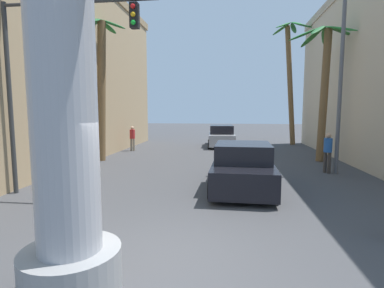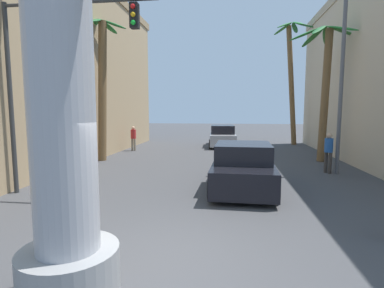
{
  "view_description": "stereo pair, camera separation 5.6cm",
  "coord_description": "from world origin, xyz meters",
  "px_view_note": "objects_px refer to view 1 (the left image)",
  "views": [
    {
      "loc": [
        1.14,
        -4.79,
        2.67
      ],
      "look_at": [
        0.0,
        4.49,
        1.6
      ],
      "focal_mm": 28.0,
      "sensor_mm": 36.0,
      "label": 1
    },
    {
      "loc": [
        1.2,
        -4.79,
        2.67
      ],
      "look_at": [
        0.0,
        4.49,
        1.6
      ],
      "focal_mm": 28.0,
      "sensor_mm": 36.0,
      "label": 2
    }
  ],
  "objects_px": {
    "palm_tree_mid_left": "(101,79)",
    "palm_tree_far_right": "(290,74)",
    "car_far": "(221,136)",
    "car_lead": "(242,167)",
    "traffic_light_mast": "(52,61)",
    "palm_tree_mid_right": "(324,77)",
    "pedestrian_far_left": "(132,137)",
    "pedestrian_mid_right": "(328,150)",
    "street_lamp": "(332,61)"
  },
  "relations": [
    {
      "from": "palm_tree_mid_left",
      "to": "palm_tree_far_right",
      "type": "relative_size",
      "value": 0.8
    },
    {
      "from": "car_far",
      "to": "palm_tree_mid_left",
      "type": "height_order",
      "value": "palm_tree_mid_left"
    },
    {
      "from": "palm_tree_far_right",
      "to": "palm_tree_mid_left",
      "type": "bearing_deg",
      "value": -141.81
    },
    {
      "from": "car_lead",
      "to": "traffic_light_mast",
      "type": "bearing_deg",
      "value": -163.99
    },
    {
      "from": "palm_tree_mid_right",
      "to": "pedestrian_far_left",
      "type": "xyz_separation_m",
      "value": [
        -11.06,
        2.57,
        -3.43
      ]
    },
    {
      "from": "palm_tree_mid_right",
      "to": "pedestrian_mid_right",
      "type": "distance_m",
      "value": 4.68
    },
    {
      "from": "pedestrian_mid_right",
      "to": "pedestrian_far_left",
      "type": "height_order",
      "value": "pedestrian_mid_right"
    },
    {
      "from": "palm_tree_mid_right",
      "to": "pedestrian_mid_right",
      "type": "bearing_deg",
      "value": -101.28
    },
    {
      "from": "street_lamp",
      "to": "palm_tree_mid_left",
      "type": "relative_size",
      "value": 1.06
    },
    {
      "from": "street_lamp",
      "to": "palm_tree_mid_left",
      "type": "xyz_separation_m",
      "value": [
        -10.75,
        1.98,
        -0.42
      ]
    },
    {
      "from": "pedestrian_mid_right",
      "to": "pedestrian_far_left",
      "type": "relative_size",
      "value": 1.06
    },
    {
      "from": "traffic_light_mast",
      "to": "car_far",
      "type": "height_order",
      "value": "traffic_light_mast"
    },
    {
      "from": "car_far",
      "to": "palm_tree_mid_left",
      "type": "xyz_separation_m",
      "value": [
        -6.08,
        -7.05,
        3.5
      ]
    },
    {
      "from": "car_far",
      "to": "pedestrian_far_left",
      "type": "bearing_deg",
      "value": -150.52
    },
    {
      "from": "street_lamp",
      "to": "car_lead",
      "type": "relative_size",
      "value": 1.56
    },
    {
      "from": "car_lead",
      "to": "palm_tree_mid_right",
      "type": "xyz_separation_m",
      "value": [
        4.31,
        5.98,
        3.67
      ]
    },
    {
      "from": "traffic_light_mast",
      "to": "pedestrian_far_left",
      "type": "distance_m",
      "value": 10.75
    },
    {
      "from": "street_lamp",
      "to": "pedestrian_far_left",
      "type": "xyz_separation_m",
      "value": [
        -10.4,
        5.79,
        -3.72
      ]
    },
    {
      "from": "car_far",
      "to": "palm_tree_mid_left",
      "type": "distance_m",
      "value": 9.94
    },
    {
      "from": "palm_tree_far_right",
      "to": "car_lead",
      "type": "bearing_deg",
      "value": -106.82
    },
    {
      "from": "traffic_light_mast",
      "to": "pedestrian_mid_right",
      "type": "distance_m",
      "value": 10.95
    },
    {
      "from": "car_lead",
      "to": "palm_tree_mid_left",
      "type": "distance_m",
      "value": 9.24
    },
    {
      "from": "palm_tree_far_right",
      "to": "pedestrian_mid_right",
      "type": "relative_size",
      "value": 5.36
    },
    {
      "from": "traffic_light_mast",
      "to": "pedestrian_mid_right",
      "type": "height_order",
      "value": "traffic_light_mast"
    },
    {
      "from": "car_lead",
      "to": "pedestrian_mid_right",
      "type": "relative_size",
      "value": 2.91
    },
    {
      "from": "palm_tree_far_right",
      "to": "palm_tree_mid_right",
      "type": "bearing_deg",
      "value": -88.36
    },
    {
      "from": "palm_tree_mid_left",
      "to": "pedestrian_mid_right",
      "type": "distance_m",
      "value": 11.42
    },
    {
      "from": "palm_tree_mid_left",
      "to": "palm_tree_mid_right",
      "type": "height_order",
      "value": "palm_tree_mid_left"
    },
    {
      "from": "palm_tree_mid_right",
      "to": "palm_tree_far_right",
      "type": "distance_m",
      "value": 7.64
    },
    {
      "from": "car_far",
      "to": "pedestrian_far_left",
      "type": "relative_size",
      "value": 2.86
    },
    {
      "from": "palm_tree_far_right",
      "to": "pedestrian_mid_right",
      "type": "xyz_separation_m",
      "value": [
        -0.42,
        -10.75,
        -4.39
      ]
    },
    {
      "from": "street_lamp",
      "to": "car_lead",
      "type": "bearing_deg",
      "value": -142.92
    },
    {
      "from": "palm_tree_mid_left",
      "to": "palm_tree_far_right",
      "type": "bearing_deg",
      "value": 38.19
    },
    {
      "from": "street_lamp",
      "to": "traffic_light_mast",
      "type": "distance_m",
      "value": 10.47
    },
    {
      "from": "palm_tree_mid_right",
      "to": "pedestrian_mid_right",
      "type": "height_order",
      "value": "palm_tree_mid_right"
    },
    {
      "from": "car_lead",
      "to": "palm_tree_mid_left",
      "type": "bearing_deg",
      "value": 146.3
    },
    {
      "from": "car_lead",
      "to": "palm_tree_far_right",
      "type": "bearing_deg",
      "value": 73.18
    },
    {
      "from": "palm_tree_mid_right",
      "to": "street_lamp",
      "type": "bearing_deg",
      "value": -101.59
    },
    {
      "from": "car_far",
      "to": "palm_tree_mid_left",
      "type": "relative_size",
      "value": 0.63
    },
    {
      "from": "car_far",
      "to": "palm_tree_far_right",
      "type": "height_order",
      "value": "palm_tree_far_right"
    },
    {
      "from": "palm_tree_mid_left",
      "to": "pedestrian_far_left",
      "type": "relative_size",
      "value": 4.53
    },
    {
      "from": "car_lead",
      "to": "palm_tree_mid_left",
      "type": "relative_size",
      "value": 0.68
    },
    {
      "from": "street_lamp",
      "to": "pedestrian_mid_right",
      "type": "height_order",
      "value": "street_lamp"
    },
    {
      "from": "car_lead",
      "to": "palm_tree_mid_left",
      "type": "height_order",
      "value": "palm_tree_mid_left"
    },
    {
      "from": "traffic_light_mast",
      "to": "pedestrian_far_left",
      "type": "xyz_separation_m",
      "value": [
        -0.93,
        10.21,
        -3.21
      ]
    },
    {
      "from": "street_lamp",
      "to": "palm_tree_far_right",
      "type": "distance_m",
      "value": 10.82
    },
    {
      "from": "street_lamp",
      "to": "palm_tree_mid_left",
      "type": "height_order",
      "value": "street_lamp"
    },
    {
      "from": "street_lamp",
      "to": "pedestrian_mid_right",
      "type": "bearing_deg",
      "value": 50.37
    },
    {
      "from": "traffic_light_mast",
      "to": "pedestrian_mid_right",
      "type": "bearing_deg",
      "value": 25.14
    },
    {
      "from": "traffic_light_mast",
      "to": "pedestrian_far_left",
      "type": "height_order",
      "value": "traffic_light_mast"
    }
  ]
}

